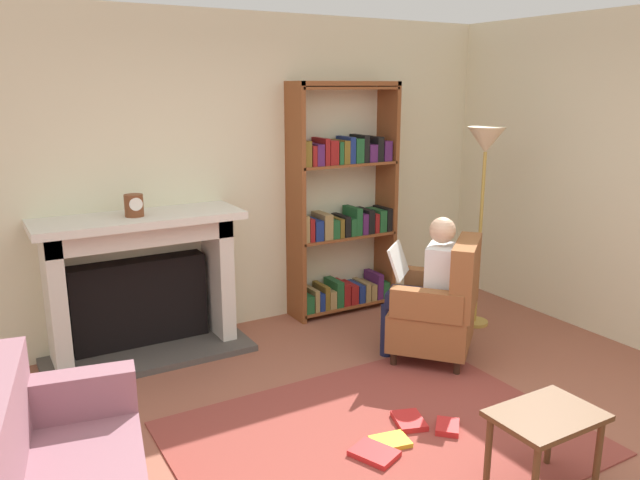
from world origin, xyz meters
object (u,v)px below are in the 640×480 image
(mantel_clock, at_px, (134,205))
(side_table, at_px, (546,426))
(fireplace, at_px, (141,281))
(bookshelf, at_px, (343,206))
(seated_reader, at_px, (427,282))
(floor_lamp, at_px, (485,159))
(armchair_reading, at_px, (441,307))

(mantel_clock, xyz_separation_m, side_table, (1.36, -2.74, -0.84))
(fireplace, bearing_deg, mantel_clock, -108.39)
(bookshelf, xyz_separation_m, seated_reader, (-0.00, -1.23, -0.39))
(side_table, height_order, floor_lamp, floor_lamp)
(armchair_reading, relative_size, seated_reader, 0.85)
(bookshelf, height_order, seated_reader, bookshelf)
(mantel_clock, bearing_deg, seated_reader, -29.40)
(fireplace, bearing_deg, bookshelf, 1.00)
(bookshelf, bearing_deg, fireplace, -179.00)
(bookshelf, xyz_separation_m, side_table, (-0.58, -2.88, -0.62))
(side_table, bearing_deg, bookshelf, 78.61)
(mantel_clock, distance_m, seated_reader, 2.30)
(bookshelf, height_order, armchair_reading, bookshelf)
(armchair_reading, relative_size, floor_lamp, 0.55)
(bookshelf, bearing_deg, floor_lamp, -47.71)
(fireplace, distance_m, floor_lamp, 3.02)
(side_table, xyz_separation_m, floor_lamp, (1.42, 1.96, 1.10))
(fireplace, height_order, seated_reader, fireplace)
(bookshelf, distance_m, floor_lamp, 1.33)
(side_table, bearing_deg, floor_lamp, 54.16)
(bookshelf, bearing_deg, seated_reader, -90.22)
(seated_reader, xyz_separation_m, floor_lamp, (0.84, 0.31, 0.88))
(bookshelf, relative_size, armchair_reading, 2.20)
(mantel_clock, bearing_deg, side_table, -63.64)
(armchair_reading, xyz_separation_m, side_table, (-0.65, -1.56, -0.03))
(mantel_clock, height_order, seated_reader, mantel_clock)
(seated_reader, bearing_deg, side_table, 30.21)
(fireplace, relative_size, bookshelf, 0.74)
(armchair_reading, bearing_deg, floor_lamp, 166.81)
(mantel_clock, bearing_deg, fireplace, 71.61)
(fireplace, distance_m, armchair_reading, 2.36)
(seated_reader, relative_size, side_table, 2.04)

